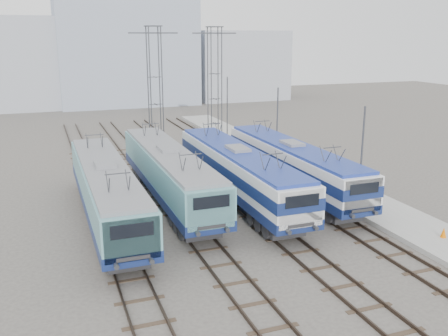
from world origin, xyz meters
TOP-DOWN VIEW (x-y plane):
  - ground at (0.00, 0.00)m, footprint 160.00×160.00m
  - platform at (10.20, 8.00)m, footprint 4.00×70.00m
  - locomotive_far_left at (-6.75, 5.82)m, footprint 2.82×17.78m
  - locomotive_center_left at (-2.25, 8.30)m, footprint 2.87×18.12m
  - locomotive_center_right at (2.25, 6.89)m, footprint 2.85×18.01m
  - locomotive_far_right at (6.75, 7.57)m, footprint 2.77×17.49m
  - catenary_tower_west at (0.00, 22.00)m, footprint 4.50×1.20m
  - catenary_tower_east at (6.50, 24.00)m, footprint 4.50×1.20m
  - mast_front at (8.60, 2.00)m, footprint 0.12×0.12m
  - mast_mid at (8.60, 14.00)m, footprint 0.12×0.12m
  - mast_rear at (8.60, 26.00)m, footprint 0.12×0.12m
  - safety_cone at (10.36, -3.54)m, footprint 0.33×0.33m
  - building_west at (-14.00, 62.00)m, footprint 18.00×12.00m
  - building_center at (4.00, 62.00)m, footprint 22.00×14.00m
  - building_east at (24.00, 62.00)m, footprint 16.00×12.00m

SIDE VIEW (x-z plane):
  - ground at x=0.00m, z-range 0.00..0.00m
  - platform at x=10.20m, z-range 0.00..0.30m
  - safety_cone at x=10.36m, z-range 0.30..0.88m
  - locomotive_far_left at x=-6.75m, z-range 0.54..3.89m
  - locomotive_far_right at x=6.75m, z-range 0.59..3.88m
  - locomotive_center_left at x=-2.25m, z-range 0.55..3.96m
  - locomotive_center_right at x=2.25m, z-range 0.61..3.99m
  - mast_front at x=8.60m, z-range 0.00..7.00m
  - mast_mid at x=8.60m, z-range 0.00..7.00m
  - mast_rear at x=8.60m, z-range 0.00..7.00m
  - building_east at x=24.00m, z-range 0.00..12.00m
  - catenary_tower_west at x=0.00m, z-range 0.64..12.64m
  - catenary_tower_east at x=6.50m, z-range 0.64..12.64m
  - building_west at x=-14.00m, z-range 0.00..14.00m
  - building_center at x=4.00m, z-range 0.00..18.00m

